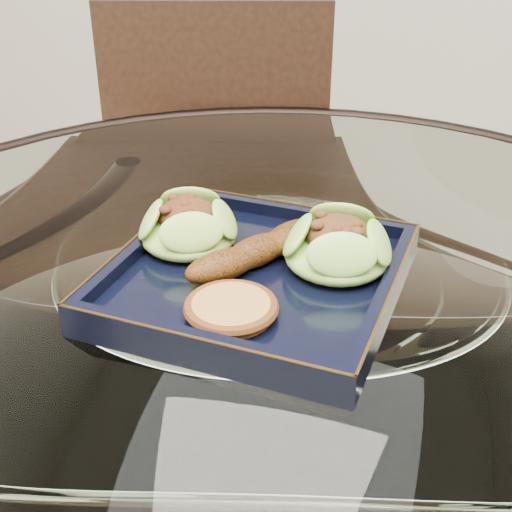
# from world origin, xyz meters

# --- Properties ---
(dining_table) EXTENTS (1.13, 1.13, 0.77)m
(dining_table) POSITION_xyz_m (-0.00, -0.00, 0.60)
(dining_table) COLOR white
(dining_table) RESTS_ON ground
(dining_chair) EXTENTS (0.49, 0.49, 0.94)m
(dining_chair) POSITION_xyz_m (-0.20, 0.43, 0.52)
(dining_chair) COLOR #321A10
(dining_chair) RESTS_ON ground
(navy_plate) EXTENTS (0.30, 0.30, 0.02)m
(navy_plate) POSITION_xyz_m (-0.02, -0.01, 0.77)
(navy_plate) COLOR black
(navy_plate) RESTS_ON dining_table
(lettuce_wrap_left) EXTENTS (0.11, 0.11, 0.04)m
(lettuce_wrap_left) POSITION_xyz_m (-0.10, 0.03, 0.80)
(lettuce_wrap_left) COLOR olive
(lettuce_wrap_left) RESTS_ON navy_plate
(lettuce_wrap_right) EXTENTS (0.13, 0.13, 0.04)m
(lettuce_wrap_right) POSITION_xyz_m (0.05, 0.03, 0.80)
(lettuce_wrap_right) COLOR #5E942B
(lettuce_wrap_right) RESTS_ON navy_plate
(roasted_plantain) EXTENTS (0.12, 0.15, 0.03)m
(roasted_plantain) POSITION_xyz_m (-0.03, 0.01, 0.80)
(roasted_plantain) COLOR #5C2D09
(roasted_plantain) RESTS_ON navy_plate
(crumb_patty) EXTENTS (0.08, 0.08, 0.01)m
(crumb_patty) POSITION_xyz_m (-0.03, -0.08, 0.79)
(crumb_patty) COLOR #A57637
(crumb_patty) RESTS_ON navy_plate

